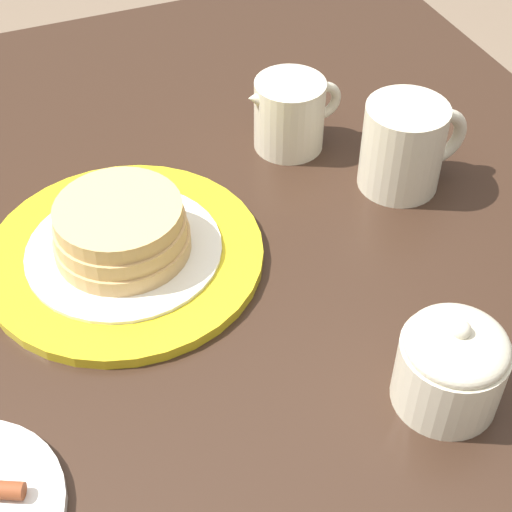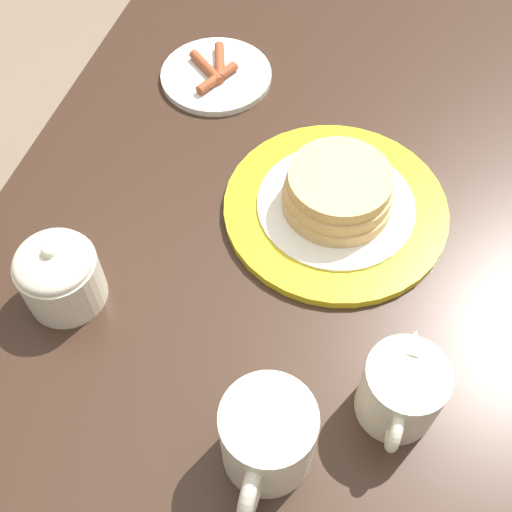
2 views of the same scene
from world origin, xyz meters
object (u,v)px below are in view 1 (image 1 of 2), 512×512
pancake_plate (123,243)px  coffee_mug (405,145)px  sugar_bowl (451,364)px  creamer_pitcher (289,113)px

pancake_plate → coffee_mug: size_ratio=2.25×
pancake_plate → coffee_mug: 0.32m
pancake_plate → sugar_bowl: bearing=-52.1°
pancake_plate → coffee_mug: bearing=0.7°
coffee_mug → creamer_pitcher: 0.14m
creamer_pitcher → sugar_bowl: sugar_bowl is taller
coffee_mug → creamer_pitcher: (-0.09, 0.11, -0.01)m
pancake_plate → sugar_bowl: 0.34m
pancake_plate → coffee_mug: (0.32, 0.00, 0.03)m
pancake_plate → creamer_pitcher: (0.23, 0.12, 0.02)m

